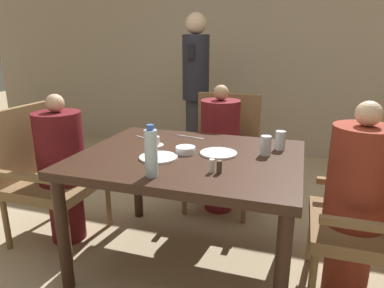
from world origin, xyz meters
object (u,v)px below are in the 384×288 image
(plate_main_right, at_px, (219,153))
(glass_tall_mid, at_px, (266,146))
(teacup_with_saucer, at_px, (154,142))
(water_bottle, at_px, (151,153))
(chair_left_side, at_px, (45,171))
(chair_far_side, at_px, (224,147))
(bowl_small, at_px, (186,150))
(glass_tall_near, at_px, (280,140))
(diner_in_left_chair, at_px, (62,168))
(diner_in_far_chair, at_px, (220,148))
(plate_main_left, at_px, (158,157))
(standing_host, at_px, (196,89))
(diner_in_right_chair, at_px, (356,201))

(plate_main_right, distance_m, glass_tall_mid, 0.28)
(teacup_with_saucer, bearing_deg, water_bottle, -67.29)
(chair_left_side, height_order, chair_far_side, same)
(chair_far_side, bearing_deg, bowl_small, -91.75)
(glass_tall_near, relative_size, glass_tall_mid, 1.00)
(plate_main_right, relative_size, glass_tall_near, 1.90)
(diner_in_left_chair, bearing_deg, teacup_with_saucer, 8.39)
(diner_in_far_chair, relative_size, teacup_with_saucer, 8.82)
(plate_main_right, bearing_deg, glass_tall_mid, 14.79)
(diner_in_far_chair, xyz_separation_m, plate_main_left, (-0.15, -0.93, 0.20))
(standing_host, bearing_deg, diner_in_right_chair, -50.15)
(diner_in_left_chair, relative_size, water_bottle, 4.01)
(chair_left_side, xyz_separation_m, bowl_small, (1.06, 0.01, 0.25))
(diner_in_far_chair, xyz_separation_m, glass_tall_mid, (0.44, -0.67, 0.25))
(diner_in_far_chair, bearing_deg, standing_host, 118.43)
(water_bottle, bearing_deg, plate_main_left, 106.51)
(chair_left_side, xyz_separation_m, glass_tall_near, (1.60, 0.27, 0.29))
(standing_host, bearing_deg, teacup_with_saucer, -82.14)
(teacup_with_saucer, relative_size, glass_tall_mid, 1.03)
(diner_in_far_chair, relative_size, plate_main_left, 4.79)
(water_bottle, bearing_deg, chair_left_side, 158.93)
(diner_in_left_chair, relative_size, standing_host, 0.63)
(standing_host, relative_size, plate_main_left, 7.58)
(plate_main_right, distance_m, glass_tall_near, 0.41)
(diner_in_right_chair, distance_m, glass_tall_mid, 0.57)
(diner_in_far_chair, bearing_deg, glass_tall_near, -45.99)
(diner_in_right_chair, height_order, bowl_small, diner_in_right_chair)
(teacup_with_saucer, bearing_deg, standing_host, 97.86)
(teacup_with_saucer, bearing_deg, diner_in_right_chair, -4.63)
(diner_in_left_chair, distance_m, glass_tall_near, 1.49)
(diner_in_left_chair, relative_size, glass_tall_mid, 9.07)
(chair_far_side, bearing_deg, diner_in_left_chair, -134.54)
(glass_tall_near, bearing_deg, diner_in_far_chair, 134.01)
(chair_far_side, relative_size, water_bottle, 3.62)
(standing_host, distance_m, glass_tall_near, 1.76)
(chair_left_side, relative_size, glass_tall_near, 8.17)
(bowl_small, relative_size, water_bottle, 0.45)
(chair_left_side, relative_size, teacup_with_saucer, 7.91)
(chair_far_side, xyz_separation_m, plate_main_left, (-0.15, -1.08, 0.24))
(standing_host, bearing_deg, bowl_small, -74.64)
(diner_in_right_chair, height_order, glass_tall_near, diner_in_right_chair)
(chair_far_side, xyz_separation_m, glass_tall_mid, (0.44, -0.82, 0.29))
(diner_in_right_chair, bearing_deg, teacup_with_saucer, 175.37)
(chair_left_side, bearing_deg, chair_far_side, 41.16)
(water_bottle, xyz_separation_m, glass_tall_near, (0.58, 0.67, -0.06))
(plate_main_right, bearing_deg, diner_in_right_chair, -4.17)
(standing_host, xyz_separation_m, glass_tall_mid, (0.93, -1.59, -0.11))
(standing_host, relative_size, plate_main_right, 7.58)
(diner_in_far_chair, xyz_separation_m, water_bottle, (-0.07, -1.19, 0.32))
(bowl_small, xyz_separation_m, glass_tall_mid, (0.46, 0.11, 0.04))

